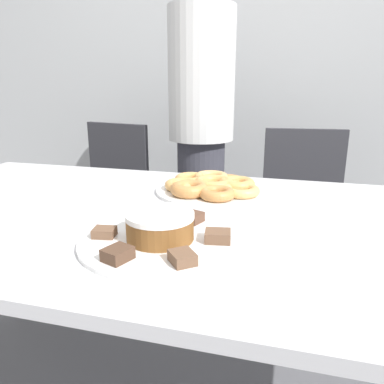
{
  "coord_description": "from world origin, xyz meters",
  "views": [
    {
      "loc": [
        0.3,
        -0.94,
        1.08
      ],
      "look_at": [
        0.04,
        0.03,
        0.79
      ],
      "focal_mm": 35.0,
      "sensor_mm": 36.0,
      "label": 1
    }
  ],
  "objects": [
    {
      "name": "donut_2",
      "position": [
        -0.05,
        0.22,
        0.75
      ],
      "size": [
        0.11,
        0.11,
        0.03
      ],
      "color": "tan",
      "rests_on": "plate_donuts"
    },
    {
      "name": "table",
      "position": [
        0.0,
        0.0,
        0.66
      ],
      "size": [
        1.94,
        0.97,
        0.73
      ],
      "color": "silver",
      "rests_on": "ground_plane"
    },
    {
      "name": "lamington_0",
      "position": [
        0.15,
        -0.17,
        0.75
      ],
      "size": [
        0.06,
        0.06,
        0.02
      ],
      "rotation": [
        0.0,
        0.0,
        0.16
      ],
      "color": "brown",
      "rests_on": "plate_cake"
    },
    {
      "name": "office_chair_right",
      "position": [
        0.38,
        0.84,
        0.4
      ],
      "size": [
        0.48,
        0.48,
        0.86
      ],
      "rotation": [
        0.0,
        0.0,
        0.1
      ],
      "color": "black",
      "rests_on": "ground_plane"
    },
    {
      "name": "lamington_1",
      "position": [
        0.07,
        -0.07,
        0.75
      ],
      "size": [
        0.05,
        0.06,
        0.03
      ],
      "rotation": [
        0.0,
        0.0,
        1.21
      ],
      "color": "brown",
      "rests_on": "plate_cake"
    },
    {
      "name": "lamington_4",
      "position": [
        -0.03,
        -0.32,
        0.75
      ],
      "size": [
        0.06,
        0.07,
        0.03
      ],
      "rotation": [
        0.0,
        0.0,
        4.35
      ],
      "color": "#513828",
      "rests_on": "plate_cake"
    },
    {
      "name": "donut_6",
      "position": [
        0.13,
        0.27,
        0.75
      ],
      "size": [
        0.12,
        0.12,
        0.04
      ],
      "color": "tan",
      "rests_on": "plate_donuts"
    },
    {
      "name": "lamington_5",
      "position": [
        0.1,
        -0.29,
        0.75
      ],
      "size": [
        0.07,
        0.07,
        0.02
      ],
      "rotation": [
        0.0,
        0.0,
        5.4
      ],
      "color": "brown",
      "rests_on": "plate_cake"
    },
    {
      "name": "wall_back",
      "position": [
        0.0,
        1.59,
        1.3
      ],
      "size": [
        8.0,
        0.05,
        2.6
      ],
      "color": "#A8AAAD",
      "rests_on": "ground_plane"
    },
    {
      "name": "lamington_2",
      "position": [
        -0.06,
        -0.09,
        0.75
      ],
      "size": [
        0.07,
        0.07,
        0.02
      ],
      "rotation": [
        0.0,
        0.0,
        2.25
      ],
      "color": "brown",
      "rests_on": "plate_cake"
    },
    {
      "name": "donut_0",
      "position": [
        0.05,
        0.25,
        0.75
      ],
      "size": [
        0.13,
        0.13,
        0.04
      ],
      "color": "tan",
      "rests_on": "plate_donuts"
    },
    {
      "name": "donut_3",
      "position": [
        -0.01,
        0.16,
        0.75
      ],
      "size": [
        0.12,
        0.12,
        0.04
      ],
      "color": "#C68447",
      "rests_on": "plate_donuts"
    },
    {
      "name": "lamington_3",
      "position": [
        -0.11,
        -0.21,
        0.75
      ],
      "size": [
        0.06,
        0.05,
        0.02
      ],
      "rotation": [
        0.0,
        0.0,
        3.3
      ],
      "color": "brown",
      "rests_on": "plate_cake"
    },
    {
      "name": "donut_1",
      "position": [
        -0.04,
        0.31,
        0.75
      ],
      "size": [
        0.11,
        0.11,
        0.03
      ],
      "color": "tan",
      "rests_on": "plate_donuts"
    },
    {
      "name": "donut_5",
      "position": [
        0.15,
        0.2,
        0.75
      ],
      "size": [
        0.12,
        0.12,
        0.03
      ],
      "color": "#E5AD66",
      "rests_on": "plate_donuts"
    },
    {
      "name": "donut_7",
      "position": [
        0.09,
        0.32,
        0.75
      ],
      "size": [
        0.1,
        0.1,
        0.03
      ],
      "color": "#C68447",
      "rests_on": "plate_donuts"
    },
    {
      "name": "office_chair_left",
      "position": [
        -0.69,
        0.84,
        0.4
      ],
      "size": [
        0.52,
        0.52,
        0.86
      ],
      "rotation": [
        0.0,
        0.0,
        -0.21
      ],
      "color": "black",
      "rests_on": "ground_plane"
    },
    {
      "name": "plate_cake",
      "position": [
        0.02,
        -0.19,
        0.73
      ],
      "size": [
        0.37,
        0.37,
        0.01
      ],
      "color": "white",
      "rests_on": "table"
    },
    {
      "name": "frosted_cake",
      "position": [
        0.02,
        -0.19,
        0.77
      ],
      "size": [
        0.16,
        0.16,
        0.06
      ],
      "color": "brown",
      "rests_on": "plate_cake"
    },
    {
      "name": "donut_8",
      "position": [
        0.02,
        0.34,
        0.75
      ],
      "size": [
        0.12,
        0.12,
        0.03
      ],
      "color": "#E5AD66",
      "rests_on": "plate_donuts"
    },
    {
      "name": "donut_4",
      "position": [
        0.09,
        0.14,
        0.75
      ],
      "size": [
        0.11,
        0.11,
        0.03
      ],
      "color": "#C68447",
      "rests_on": "plate_donuts"
    },
    {
      "name": "plate_donuts",
      "position": [
        0.05,
        0.25,
        0.73
      ],
      "size": [
        0.39,
        0.39,
        0.01
      ],
      "color": "white",
      "rests_on": "table"
    },
    {
      "name": "person_standing",
      "position": [
        -0.16,
        0.94,
        0.86
      ],
      "size": [
        0.33,
        0.33,
        1.62
      ],
      "color": "#383842",
      "rests_on": "ground_plane"
    }
  ]
}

